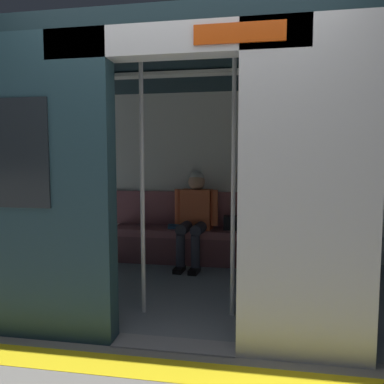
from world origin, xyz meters
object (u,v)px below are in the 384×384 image
(handbag, at_px, (234,223))
(grab_pole_door, at_px, (142,187))
(train_car, at_px, (192,140))
(bench_seat, at_px, (209,238))
(person_seated, at_px, (195,212))
(book, at_px, (174,226))
(grab_pole_far, at_px, (233,188))

(handbag, height_order, grab_pole_door, grab_pole_door)
(handbag, xyz_separation_m, grab_pole_door, (0.69, 1.59, 0.56))
(train_car, relative_size, bench_seat, 2.55)
(person_seated, xyz_separation_m, handbag, (-0.48, -0.10, -0.14))
(train_car, height_order, book, train_car)
(handbag, bearing_deg, grab_pole_door, 66.73)
(grab_pole_far, bearing_deg, train_car, -51.33)
(book, xyz_separation_m, grab_pole_door, (-0.09, 1.62, 0.63))
(bench_seat, relative_size, grab_pole_door, 1.17)
(train_car, bearing_deg, grab_pole_door, 61.71)
(train_car, xyz_separation_m, book, (0.41, -1.02, -1.05))
(grab_pole_door, height_order, grab_pole_far, same)
(grab_pole_door, bearing_deg, bench_seat, -103.61)
(book, bearing_deg, handbag, 167.24)
(book, bearing_deg, bench_seat, 159.75)
(bench_seat, relative_size, person_seated, 2.16)
(book, height_order, grab_pole_far, grab_pole_far)
(handbag, bearing_deg, grab_pole_far, 92.30)
(bench_seat, distance_m, grab_pole_far, 1.69)
(person_seated, relative_size, grab_pole_door, 0.54)
(train_car, bearing_deg, person_seated, -82.57)
(bench_seat, xyz_separation_m, grab_pole_door, (0.37, 1.54, 0.74))
(train_car, relative_size, person_seated, 5.52)
(grab_pole_door, bearing_deg, grab_pole_far, -174.90)
(bench_seat, xyz_separation_m, grab_pole_far, (-0.37, 1.48, 0.74))
(bench_seat, bearing_deg, person_seated, 17.48)
(bench_seat, relative_size, book, 11.39)
(train_car, relative_size, handbag, 24.62)
(bench_seat, relative_size, handbag, 9.64)
(train_car, bearing_deg, handbag, -110.05)
(handbag, distance_m, grab_pole_far, 1.63)
(person_seated, bearing_deg, book, -23.49)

